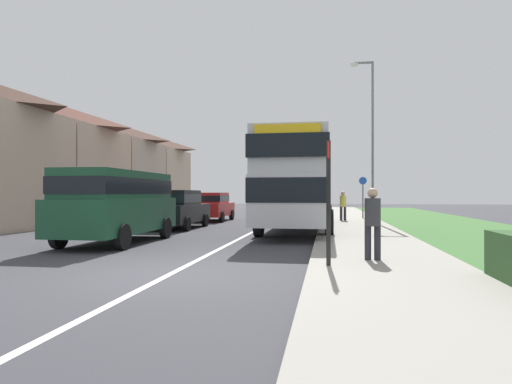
{
  "coord_description": "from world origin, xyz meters",
  "views": [
    {
      "loc": [
        2.98,
        -8.14,
        1.55
      ],
      "look_at": [
        0.71,
        5.93,
        1.6
      ],
      "focal_mm": 31.24,
      "sensor_mm": 36.0,
      "label": 1
    }
  ],
  "objects": [
    {
      "name": "ground_plane",
      "position": [
        0.0,
        0.0,
        0.0
      ],
      "size": [
        120.0,
        120.0,
        0.0
      ],
      "primitive_type": "plane",
      "color": "#38383D"
    },
    {
      "name": "pavement_near_side",
      "position": [
        4.2,
        6.0,
        0.06
      ],
      "size": [
        3.2,
        68.0,
        0.12
      ],
      "primitive_type": "cube",
      "color": "gray",
      "rests_on": "ground_plane"
    },
    {
      "name": "bus_stop_sign",
      "position": [
        3.0,
        0.8,
        1.54
      ],
      "size": [
        0.09,
        0.52,
        2.6
      ],
      "color": "black",
      "rests_on": "ground_plane"
    },
    {
      "name": "house_terrace_far_side",
      "position": [
        -12.58,
        17.93,
        3.38
      ],
      "size": [
        7.0,
        24.3,
        6.76
      ],
      "color": "#C1A88E",
      "rests_on": "ground_plane"
    },
    {
      "name": "pedestrian_walking_away",
      "position": [
        3.8,
        16.02,
        0.98
      ],
      "size": [
        0.34,
        0.34,
        1.67
      ],
      "color": "#23232D",
      "rests_on": "ground_plane"
    },
    {
      "name": "street_lamp_mid",
      "position": [
        5.13,
        14.84,
        4.66
      ],
      "size": [
        1.14,
        0.2,
        8.2
      ],
      "color": "slate",
      "rests_on": "ground_plane"
    },
    {
      "name": "parked_car_red",
      "position": [
        -3.47,
        16.3,
        0.88
      ],
      "size": [
        1.87,
        4.06,
        1.6
      ],
      "color": "#B21E1E",
      "rests_on": "ground_plane"
    },
    {
      "name": "pedestrian_at_stop",
      "position": [
        3.94,
        1.7,
        0.98
      ],
      "size": [
        0.34,
        0.34,
        1.67
      ],
      "color": "#23232D",
      "rests_on": "ground_plane"
    },
    {
      "name": "double_decker_bus",
      "position": [
        1.79,
        10.78,
        2.14
      ],
      "size": [
        2.8,
        11.39,
        3.7
      ],
      "color": "#BCBCC1",
      "rests_on": "ground_plane"
    },
    {
      "name": "lane_marking_centre",
      "position": [
        0.0,
        8.0,
        0.0
      ],
      "size": [
        0.14,
        60.0,
        0.01
      ],
      "primitive_type": "cube",
      "color": "silver",
      "rests_on": "ground_plane"
    },
    {
      "name": "cycle_route_sign",
      "position": [
        5.01,
        18.35,
        1.43
      ],
      "size": [
        0.44,
        0.08,
        2.52
      ],
      "color": "slate",
      "rests_on": "ground_plane"
    },
    {
      "name": "parked_car_black",
      "position": [
        -3.64,
        10.73,
        0.93
      ],
      "size": [
        2.01,
        4.47,
        1.7
      ],
      "color": "black",
      "rests_on": "ground_plane"
    },
    {
      "name": "parked_van_dark_green",
      "position": [
        -3.51,
        4.9,
        1.33
      ],
      "size": [
        2.11,
        5.24,
        2.24
      ],
      "color": "#19472D",
      "rests_on": "ground_plane"
    }
  ]
}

